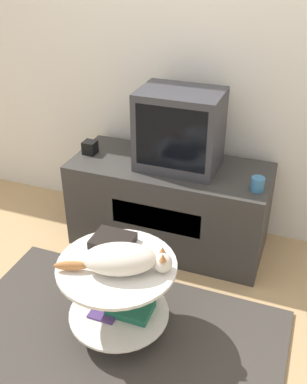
{
  "coord_description": "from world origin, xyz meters",
  "views": [
    {
      "loc": [
        0.77,
        -1.5,
        1.91
      ],
      "look_at": [
        0.03,
        0.47,
        0.66
      ],
      "focal_mm": 42.0,
      "sensor_mm": 36.0,
      "label": 1
    }
  ],
  "objects_px": {
    "cat": "(122,259)",
    "tv": "(180,130)",
    "dvd_box": "(113,241)",
    "speaker": "(90,147)"
  },
  "relations": [
    {
      "from": "tv",
      "to": "dvd_box",
      "type": "distance_m",
      "value": 0.83
    },
    {
      "from": "cat",
      "to": "tv",
      "type": "bearing_deg",
      "value": 70.2
    },
    {
      "from": "dvd_box",
      "to": "cat",
      "type": "bearing_deg",
      "value": -52.64
    },
    {
      "from": "cat",
      "to": "speaker",
      "type": "bearing_deg",
      "value": 104.28
    },
    {
      "from": "tv",
      "to": "dvd_box",
      "type": "relative_size",
      "value": 2.38
    },
    {
      "from": "tv",
      "to": "cat",
      "type": "height_order",
      "value": "tv"
    },
    {
      "from": "dvd_box",
      "to": "cat",
      "type": "height_order",
      "value": "cat"
    },
    {
      "from": "speaker",
      "to": "dvd_box",
      "type": "height_order",
      "value": "speaker"
    },
    {
      "from": "dvd_box",
      "to": "speaker",
      "type": "bearing_deg",
      "value": 124.53
    },
    {
      "from": "tv",
      "to": "speaker",
      "type": "bearing_deg",
      "value": -176.92
    }
  ]
}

